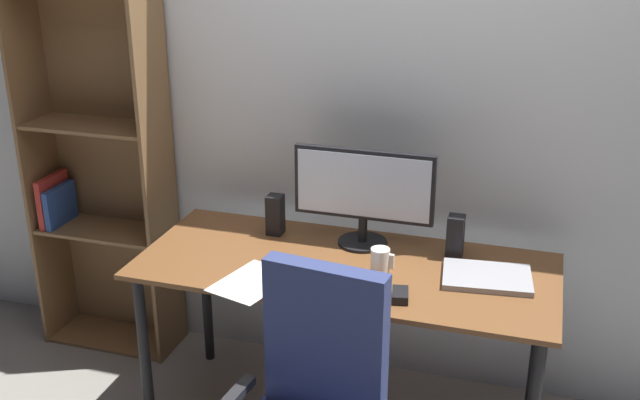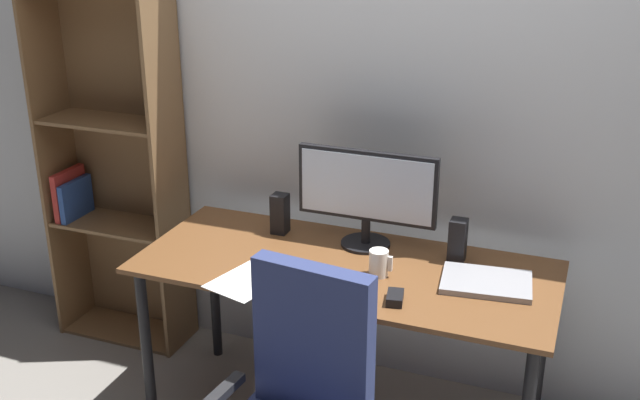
# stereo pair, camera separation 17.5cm
# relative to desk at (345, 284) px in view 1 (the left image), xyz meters

# --- Properties ---
(back_wall) EXTENTS (6.40, 0.10, 2.60)m
(back_wall) POSITION_rel_desk_xyz_m (0.00, 0.51, 0.64)
(back_wall) COLOR silver
(back_wall) RESTS_ON ground
(desk) EXTENTS (1.60, 0.69, 0.74)m
(desk) POSITION_rel_desk_xyz_m (0.00, 0.00, 0.00)
(desk) COLOR brown
(desk) RESTS_ON ground
(monitor) EXTENTS (0.57, 0.20, 0.40)m
(monitor) POSITION_rel_desk_xyz_m (0.02, 0.20, 0.32)
(monitor) COLOR black
(monitor) RESTS_ON desk
(keyboard) EXTENTS (0.29, 0.11, 0.02)m
(keyboard) POSITION_rel_desk_xyz_m (0.01, -0.20, 0.09)
(keyboard) COLOR #B7BABC
(keyboard) RESTS_ON desk
(mouse) EXTENTS (0.07, 0.10, 0.03)m
(mouse) POSITION_rel_desk_xyz_m (0.26, -0.21, 0.10)
(mouse) COLOR black
(mouse) RESTS_ON desk
(coffee_mug) EXTENTS (0.09, 0.07, 0.10)m
(coffee_mug) POSITION_rel_desk_xyz_m (0.15, -0.04, 0.14)
(coffee_mug) COLOR white
(coffee_mug) RESTS_ON desk
(laptop) EXTENTS (0.34, 0.27, 0.02)m
(laptop) POSITION_rel_desk_xyz_m (0.53, 0.03, 0.10)
(laptop) COLOR #99999E
(laptop) RESTS_ON desk
(speaker_left) EXTENTS (0.06, 0.07, 0.17)m
(speaker_left) POSITION_rel_desk_xyz_m (-0.36, 0.19, 0.17)
(speaker_left) COLOR black
(speaker_left) RESTS_ON desk
(speaker_right) EXTENTS (0.06, 0.07, 0.17)m
(speaker_right) POSITION_rel_desk_xyz_m (0.39, 0.19, 0.17)
(speaker_right) COLOR black
(speaker_right) RESTS_ON desk
(paper_sheet) EXTENTS (0.28, 0.34, 0.00)m
(paper_sheet) POSITION_rel_desk_xyz_m (-0.29, -0.24, 0.09)
(paper_sheet) COLOR white
(paper_sheet) RESTS_ON desk
(bookshelf) EXTENTS (0.64, 0.28, 1.70)m
(bookshelf) POSITION_rel_desk_xyz_m (-1.27, 0.34, 0.18)
(bookshelf) COLOR brown
(bookshelf) RESTS_ON ground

